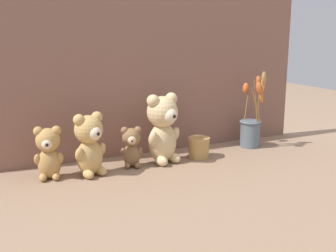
% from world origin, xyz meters
% --- Properties ---
extents(ground_plane, '(4.00, 4.00, 0.00)m').
position_xyz_m(ground_plane, '(0.00, 0.00, 0.00)').
color(ground_plane, '#8E7056').
extents(backdrop_wall, '(1.32, 0.02, 0.78)m').
position_xyz_m(backdrop_wall, '(0.00, 0.17, 0.39)').
color(backdrop_wall, '#845B4C').
rests_on(backdrop_wall, ground).
extents(teddy_bear_large, '(0.14, 0.13, 0.25)m').
position_xyz_m(teddy_bear_large, '(-0.02, 0.02, 0.13)').
color(teddy_bear_large, '#DBBC84').
rests_on(teddy_bear_large, ground).
extents(teddy_bear_medium, '(0.12, 0.11, 0.21)m').
position_xyz_m(teddy_bear_medium, '(-0.30, -0.00, 0.11)').
color(teddy_bear_medium, tan).
rests_on(teddy_bear_medium, ground).
extents(teddy_bear_small, '(0.10, 0.09, 0.18)m').
position_xyz_m(teddy_bear_small, '(-0.43, 0.02, 0.09)').
color(teddy_bear_small, tan).
rests_on(teddy_bear_small, ground).
extents(teddy_bear_tiny, '(0.08, 0.07, 0.15)m').
position_xyz_m(teddy_bear_tiny, '(-0.14, 0.02, 0.08)').
color(teddy_bear_tiny, olive).
rests_on(teddy_bear_tiny, ground).
extents(flower_vase, '(0.10, 0.13, 0.31)m').
position_xyz_m(flower_vase, '(0.39, 0.05, 0.09)').
color(flower_vase, slate).
rests_on(flower_vase, ground).
extents(decorative_tin_tall, '(0.08, 0.08, 0.08)m').
position_xyz_m(decorative_tin_tall, '(0.13, 0.01, 0.04)').
color(decorative_tin_tall, tan).
rests_on(decorative_tin_tall, ground).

